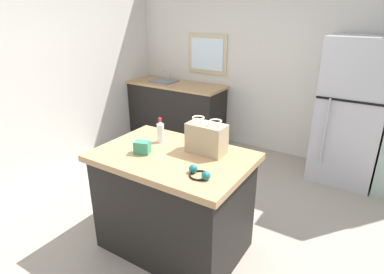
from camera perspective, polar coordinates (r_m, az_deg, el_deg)
ground at (r=3.20m, az=-1.39°, el=-17.64°), size 5.95×5.95×0.00m
back_wall at (r=4.78m, az=15.34°, el=12.78°), size 4.82×0.13×2.67m
left_wall at (r=4.36m, az=-29.44°, el=9.94°), size 0.10×4.96×2.67m
kitchen_island at (r=2.86m, az=-3.28°, el=-11.40°), size 1.27×0.86×0.92m
refrigerator at (r=4.30m, az=26.35°, el=3.97°), size 0.73×0.68×1.76m
sink_counter at (r=5.34m, az=-2.89°, el=4.81°), size 1.62×0.60×1.10m
shopping_bag at (r=2.62m, az=2.58°, el=-0.21°), size 0.32×0.18×0.30m
small_box at (r=2.66m, az=-8.83°, el=-1.83°), size 0.15×0.12×0.11m
bottle at (r=2.84m, az=-5.62°, el=0.97°), size 0.06×0.06×0.23m
ear_defenders at (r=2.29m, az=1.32°, el=-6.46°), size 0.19×0.19×0.06m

